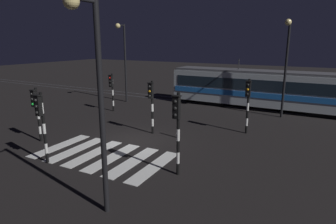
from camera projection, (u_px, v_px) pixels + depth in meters
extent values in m
plane|color=black|center=(133.00, 141.00, 16.75)|extent=(120.00, 120.00, 0.00)
cube|color=#59595E|center=(207.00, 104.00, 26.43)|extent=(80.00, 0.12, 0.03)
cube|color=#59595E|center=(213.00, 102.00, 27.65)|extent=(80.00, 0.12, 0.03)
cube|color=silver|center=(61.00, 146.00, 15.91)|extent=(0.83, 3.90, 0.02)
cube|color=silver|center=(77.00, 149.00, 15.38)|extent=(0.83, 3.90, 0.02)
cube|color=silver|center=(94.00, 153.00, 14.85)|extent=(0.83, 3.90, 0.02)
cube|color=silver|center=(112.00, 157.00, 14.31)|extent=(0.83, 3.90, 0.02)
cube|color=silver|center=(132.00, 162.00, 13.78)|extent=(0.83, 3.90, 0.02)
cube|color=silver|center=(154.00, 167.00, 13.25)|extent=(0.83, 3.90, 0.02)
cylinder|color=black|center=(113.00, 108.00, 23.88)|extent=(0.14, 0.14, 0.44)
cylinder|color=white|center=(113.00, 103.00, 23.78)|extent=(0.14, 0.14, 0.44)
cylinder|color=black|center=(113.00, 98.00, 23.67)|extent=(0.14, 0.14, 0.44)
cylinder|color=white|center=(113.00, 93.00, 23.57)|extent=(0.14, 0.14, 0.44)
cylinder|color=black|center=(112.00, 87.00, 23.47)|extent=(0.14, 0.14, 0.44)
cylinder|color=white|center=(112.00, 82.00, 23.36)|extent=(0.14, 0.14, 0.44)
cylinder|color=black|center=(112.00, 76.00, 23.26)|extent=(0.14, 0.14, 0.44)
cube|color=black|center=(111.00, 81.00, 23.20)|extent=(0.28, 0.20, 0.90)
sphere|color=red|center=(110.00, 78.00, 23.04)|extent=(0.14, 0.14, 0.14)
sphere|color=black|center=(110.00, 81.00, 23.11)|extent=(0.14, 0.14, 0.14)
sphere|color=black|center=(110.00, 85.00, 23.17)|extent=(0.14, 0.14, 0.14)
cube|color=black|center=(111.00, 75.00, 23.09)|extent=(0.36, 0.24, 0.04)
cylinder|color=black|center=(246.00, 129.00, 18.07)|extent=(0.14, 0.14, 0.49)
cylinder|color=white|center=(247.00, 122.00, 17.95)|extent=(0.14, 0.14, 0.49)
cylinder|color=black|center=(247.00, 114.00, 17.84)|extent=(0.14, 0.14, 0.49)
cylinder|color=white|center=(248.00, 107.00, 17.72)|extent=(0.14, 0.14, 0.49)
cylinder|color=black|center=(248.00, 99.00, 17.61)|extent=(0.14, 0.14, 0.49)
cylinder|color=white|center=(249.00, 91.00, 17.49)|extent=(0.14, 0.14, 0.49)
cylinder|color=black|center=(249.00, 83.00, 17.38)|extent=(0.14, 0.14, 0.49)
cube|color=black|center=(248.00, 89.00, 17.32)|extent=(0.28, 0.20, 0.90)
sphere|color=black|center=(248.00, 85.00, 17.16)|extent=(0.14, 0.14, 0.14)
sphere|color=orange|center=(248.00, 90.00, 17.22)|extent=(0.14, 0.14, 0.14)
sphere|color=black|center=(247.00, 94.00, 17.29)|extent=(0.14, 0.14, 0.14)
cube|color=black|center=(249.00, 81.00, 17.20)|extent=(0.36, 0.24, 0.04)
cylinder|color=black|center=(153.00, 130.00, 18.05)|extent=(0.14, 0.14, 0.47)
cylinder|color=white|center=(153.00, 122.00, 17.94)|extent=(0.14, 0.14, 0.47)
cylinder|color=black|center=(152.00, 115.00, 17.82)|extent=(0.14, 0.14, 0.47)
cylinder|color=white|center=(152.00, 108.00, 17.71)|extent=(0.14, 0.14, 0.47)
cylinder|color=black|center=(152.00, 100.00, 17.60)|extent=(0.14, 0.14, 0.47)
cylinder|color=white|center=(152.00, 92.00, 17.49)|extent=(0.14, 0.14, 0.47)
cylinder|color=black|center=(152.00, 85.00, 17.38)|extent=(0.14, 0.14, 0.47)
cube|color=black|center=(151.00, 91.00, 17.32)|extent=(0.28, 0.20, 0.90)
sphere|color=black|center=(150.00, 87.00, 17.16)|extent=(0.14, 0.14, 0.14)
sphere|color=orange|center=(150.00, 91.00, 17.23)|extent=(0.14, 0.14, 0.14)
sphere|color=black|center=(150.00, 96.00, 17.29)|extent=(0.14, 0.14, 0.14)
cube|color=black|center=(151.00, 83.00, 17.20)|extent=(0.36, 0.24, 0.04)
cylinder|color=black|center=(41.00, 137.00, 16.64)|extent=(0.14, 0.14, 0.45)
cylinder|color=white|center=(40.00, 130.00, 16.53)|extent=(0.14, 0.14, 0.45)
cylinder|color=black|center=(39.00, 123.00, 16.43)|extent=(0.14, 0.14, 0.45)
cylinder|color=white|center=(38.00, 115.00, 16.32)|extent=(0.14, 0.14, 0.45)
cylinder|color=black|center=(38.00, 107.00, 16.22)|extent=(0.14, 0.14, 0.45)
cylinder|color=white|center=(37.00, 100.00, 16.11)|extent=(0.14, 0.14, 0.45)
cylinder|color=black|center=(36.00, 92.00, 16.01)|extent=(0.14, 0.14, 0.45)
cube|color=black|center=(34.00, 99.00, 15.95)|extent=(0.28, 0.20, 0.90)
sphere|color=black|center=(32.00, 94.00, 15.79)|extent=(0.14, 0.14, 0.14)
sphere|color=black|center=(32.00, 99.00, 15.86)|extent=(0.14, 0.14, 0.14)
sphere|color=green|center=(33.00, 104.00, 15.93)|extent=(0.14, 0.14, 0.14)
cube|color=black|center=(33.00, 90.00, 15.84)|extent=(0.36, 0.24, 0.04)
cylinder|color=black|center=(47.00, 158.00, 13.66)|extent=(0.14, 0.14, 0.48)
cylinder|color=white|center=(46.00, 148.00, 13.54)|extent=(0.14, 0.14, 0.48)
cylinder|color=black|center=(45.00, 138.00, 13.43)|extent=(0.14, 0.14, 0.48)
cylinder|color=white|center=(44.00, 129.00, 13.31)|extent=(0.14, 0.14, 0.48)
cylinder|color=black|center=(43.00, 118.00, 13.20)|extent=(0.14, 0.14, 0.48)
cylinder|color=white|center=(42.00, 108.00, 13.08)|extent=(0.14, 0.14, 0.48)
cylinder|color=black|center=(41.00, 98.00, 12.97)|extent=(0.14, 0.14, 0.48)
cube|color=black|center=(38.00, 106.00, 12.91)|extent=(0.28, 0.20, 0.90)
sphere|color=black|center=(36.00, 100.00, 12.75)|extent=(0.14, 0.14, 0.14)
sphere|color=black|center=(36.00, 107.00, 12.82)|extent=(0.14, 0.14, 0.14)
sphere|color=black|center=(37.00, 113.00, 12.88)|extent=(0.14, 0.14, 0.14)
cube|color=black|center=(37.00, 95.00, 12.79)|extent=(0.36, 0.24, 0.04)
cylinder|color=black|center=(178.00, 169.00, 12.44)|extent=(0.14, 0.14, 0.51)
cylinder|color=white|center=(178.00, 158.00, 12.32)|extent=(0.14, 0.14, 0.51)
cylinder|color=black|center=(178.00, 146.00, 12.20)|extent=(0.14, 0.14, 0.51)
cylinder|color=white|center=(178.00, 135.00, 12.08)|extent=(0.14, 0.14, 0.51)
cylinder|color=black|center=(178.00, 123.00, 11.96)|extent=(0.14, 0.14, 0.51)
cylinder|color=white|center=(178.00, 111.00, 11.84)|extent=(0.14, 0.14, 0.51)
cylinder|color=black|center=(178.00, 99.00, 11.71)|extent=(0.14, 0.14, 0.51)
cube|color=black|center=(176.00, 108.00, 11.65)|extent=(0.28, 0.20, 0.90)
sphere|color=black|center=(175.00, 102.00, 11.49)|extent=(0.14, 0.14, 0.14)
sphere|color=black|center=(175.00, 108.00, 11.56)|extent=(0.14, 0.14, 0.14)
sphere|color=black|center=(175.00, 115.00, 11.63)|extent=(0.14, 0.14, 0.14)
cube|color=black|center=(177.00, 96.00, 11.54)|extent=(0.36, 0.24, 0.04)
cylinder|color=black|center=(285.00, 71.00, 21.15)|extent=(0.18, 0.18, 7.06)
cylinder|color=black|center=(289.00, 21.00, 19.96)|extent=(0.10, 0.90, 0.10)
sphere|color=#F9E08C|center=(288.00, 22.00, 19.59)|extent=(0.44, 0.44, 0.44)
cylinder|color=black|center=(102.00, 114.00, 9.01)|extent=(0.18, 0.18, 6.80)
cylinder|color=black|center=(84.00, 0.00, 7.85)|extent=(0.10, 0.90, 0.10)
sphere|color=#F9E08C|center=(71.00, 1.00, 7.48)|extent=(0.44, 0.44, 0.44)
cylinder|color=black|center=(125.00, 64.00, 26.87)|extent=(0.18, 0.18, 7.12)
cylinder|color=black|center=(121.00, 25.00, 25.67)|extent=(0.10, 0.90, 0.10)
sphere|color=#F9E08C|center=(118.00, 26.00, 25.30)|extent=(0.44, 0.44, 0.44)
cube|color=#B2BCC1|center=(266.00, 89.00, 24.28)|extent=(16.27, 2.50, 2.70)
cube|color=blue|center=(262.00, 96.00, 23.29)|extent=(15.95, 0.04, 0.44)
cube|color=blue|center=(269.00, 91.00, 25.44)|extent=(15.95, 0.04, 0.44)
cube|color=black|center=(263.00, 86.00, 23.10)|extent=(15.46, 0.03, 0.90)
cube|color=#4C4C51|center=(267.00, 72.00, 23.94)|extent=(15.95, 2.30, 0.20)
cylinder|color=#262628|center=(239.00, 65.00, 24.98)|extent=(0.08, 0.08, 1.00)
cube|color=black|center=(324.00, 113.00, 22.51)|extent=(2.20, 2.00, 0.35)
cube|color=black|center=(215.00, 102.00, 26.78)|extent=(2.20, 2.00, 0.35)
cylinder|color=black|center=(178.00, 134.00, 17.21)|extent=(0.12, 0.12, 0.50)
cylinder|color=white|center=(178.00, 126.00, 17.10)|extent=(0.12, 0.12, 0.50)
sphere|color=yellow|center=(178.00, 121.00, 17.02)|extent=(0.12, 0.12, 0.12)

